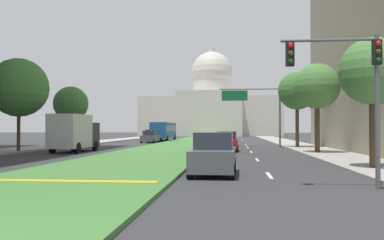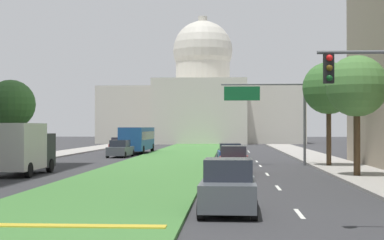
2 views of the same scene
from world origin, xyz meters
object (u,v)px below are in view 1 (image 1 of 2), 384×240
Objects in this scene: traffic_light_near_right at (351,76)px; sedan_far_horizon at (151,137)px; sedan_lead_stopped at (214,155)px; overhead_guide_sign at (256,104)px; capitol_building at (212,110)px; street_tree_left_far at (71,104)px; sedan_distant at (226,139)px; city_bus at (164,130)px; street_tree_right_far at (297,91)px; sedan_very_far at (152,136)px; street_tree_right_mid at (317,87)px; sedan_midblock at (227,142)px; street_tree_right_near at (373,72)px; street_tree_left_mid at (19,88)px; box_truck_delivery at (74,132)px.

traffic_light_near_right is 1.11× the size of sedan_far_horizon.
sedan_lead_stopped is (-4.85, 3.85, -2.93)m from traffic_light_near_right.
capitol_building is at bearing 96.77° from overhead_guide_sign.
sedan_lead_stopped is at bearing -56.52° from street_tree_left_far.
capitol_building is 8.11× the size of sedan_distant.
capitol_building is 51.86m from city_bus.
capitol_building is 4.86× the size of street_tree_right_far.
traffic_light_near_right is 53.61m from city_bus.
street_tree_right_far is at bearing -2.83° from street_tree_left_far.
traffic_light_near_right is at bearing -71.67° from sedan_very_far.
street_tree_right_mid is 9.08m from sedan_midblock.
street_tree_right_near is at bearing -82.45° from capitol_building.
sedan_far_horizon is 9.29m from sedan_very_far.
traffic_light_near_right is 6.96m from street_tree_right_near.
capitol_building is 99.18m from sedan_lead_stopped.
street_tree_left_mid is 10.84m from street_tree_left_far.
street_tree_left_mid is 1.24× the size of box_truck_delivery.
street_tree_right_far is (24.39, -1.21, 1.08)m from street_tree_left_far.
sedan_far_horizon is at bearing -92.64° from city_bus.
capitol_building is 74.10m from street_tree_left_far.
traffic_light_near_right is at bearing -81.87° from sedan_distant.
street_tree_left_far reaches higher than overhead_guide_sign.
city_bus is (2.43, 31.54, 0.09)m from box_truck_delivery.
capitol_building is at bearing 84.71° from sedan_far_horizon.
street_tree_right_mid reaches higher than sedan_lead_stopped.
street_tree_right_near is at bearing -63.28° from sedan_far_horizon.
sedan_distant is at bearing -85.68° from capitol_building.
sedan_distant is (-3.30, 2.59, -3.92)m from overhead_guide_sign.
street_tree_left_far is 31.09m from sedan_lead_stopped.
street_tree_right_far is 23.62m from sedan_far_horizon.
box_truck_delivery reaches higher than sedan_distant.
traffic_light_near_right reaches higher than city_bus.
street_tree_left_far is 24.44m from street_tree_right_far.
street_tree_right_far is 1.81× the size of sedan_lead_stopped.
street_tree_right_near is 48.61m from city_bus.
sedan_midblock is 11.02m from sedan_distant.
street_tree_left_far reaches higher than sedan_lead_stopped.
sedan_midblock is at bearing -138.95° from street_tree_right_far.
street_tree_left_far is at bearing -115.64° from sedan_far_horizon.
box_truck_delivery is (-20.21, 0.95, -3.64)m from street_tree_right_mid.
overhead_guide_sign is 1.40× the size of sedan_very_far.
sedan_midblock is at bearing -22.92° from street_tree_left_far.
street_tree_right_near is 1.50× the size of sedan_lead_stopped.
capitol_building reaches higher than sedan_distant.
street_tree_right_near is 0.81× the size of street_tree_left_mid.
traffic_light_near_right is 28.98m from street_tree_left_mid.
overhead_guide_sign is 9.76m from sedan_midblock.
sedan_lead_stopped is at bearing -75.59° from sedan_very_far.
overhead_guide_sign is 26.68m from sedan_very_far.
sedan_distant is (-0.24, 11.02, -0.05)m from sedan_midblock.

